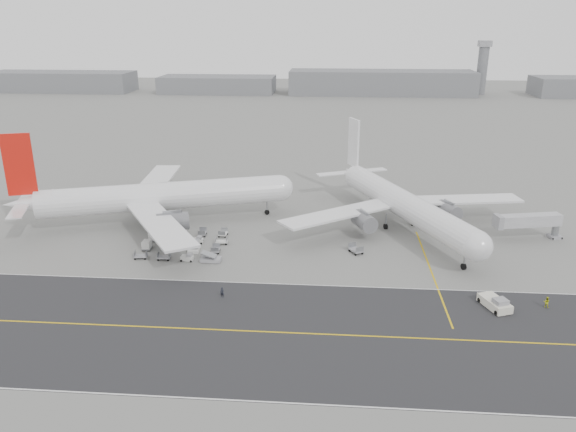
# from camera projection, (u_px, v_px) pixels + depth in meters

# --- Properties ---
(ground) EXTENTS (700.00, 700.00, 0.00)m
(ground) POSITION_uv_depth(u_px,v_px,m) (263.00, 278.00, 99.00)
(ground) COLOR gray
(ground) RESTS_ON ground
(taxiway) EXTENTS (220.00, 59.00, 0.03)m
(taxiway) POSITION_uv_depth(u_px,v_px,m) (283.00, 332.00, 81.71)
(taxiway) COLOR #2C2C2F
(taxiway) RESTS_ON ground
(horizon_buildings) EXTENTS (520.00, 28.00, 28.00)m
(horizon_buildings) POSITION_uv_depth(u_px,v_px,m) (364.00, 94.00, 341.25)
(horizon_buildings) COLOR slate
(horizon_buildings) RESTS_ON ground
(control_tower) EXTENTS (7.00, 7.00, 31.25)m
(control_tower) POSITION_uv_depth(u_px,v_px,m) (482.00, 67.00, 335.31)
(control_tower) COLOR slate
(control_tower) RESTS_ON ground
(airliner_a) EXTENTS (60.20, 59.05, 21.51)m
(airliner_a) POSITION_uv_depth(u_px,v_px,m) (157.00, 197.00, 123.54)
(airliner_a) COLOR white
(airliner_a) RESTS_ON ground
(airliner_b) EXTENTS (53.31, 54.54, 19.91)m
(airliner_b) POSITION_uv_depth(u_px,v_px,m) (402.00, 203.00, 120.81)
(airliner_b) COLOR white
(airliner_b) RESTS_ON ground
(pushback_tug) EXTENTS (4.59, 7.49, 2.14)m
(pushback_tug) POSITION_uv_depth(u_px,v_px,m) (495.00, 303.00, 88.33)
(pushback_tug) COLOR silver
(pushback_tug) RESTS_ON ground
(jet_bridge) EXTENTS (14.87, 5.75, 5.55)m
(jet_bridge) POSITION_uv_depth(u_px,v_px,m) (529.00, 222.00, 115.06)
(jet_bridge) COLOR gray
(jet_bridge) RESTS_ON ground
(gse_cluster) EXTENTS (21.38, 20.62, 1.90)m
(gse_cluster) POSITION_uv_depth(u_px,v_px,m) (185.00, 247.00, 112.59)
(gse_cluster) COLOR #97979C
(gse_cluster) RESTS_ON ground
(stray_dolly) EXTENTS (3.03, 3.42, 1.79)m
(stray_dolly) POSITION_uv_depth(u_px,v_px,m) (356.00, 253.00, 109.56)
(stray_dolly) COLOR silver
(stray_dolly) RESTS_ON ground
(ground_crew_a) EXTENTS (0.75, 0.59, 1.80)m
(ground_crew_a) POSITION_uv_depth(u_px,v_px,m) (222.00, 292.00, 91.77)
(ground_crew_a) COLOR black
(ground_crew_a) RESTS_ON ground
(ground_crew_b) EXTENTS (1.11, 1.01, 1.85)m
(ground_crew_b) POSITION_uv_depth(u_px,v_px,m) (547.00, 302.00, 88.57)
(ground_crew_b) COLOR #B3BA15
(ground_crew_b) RESTS_ON ground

